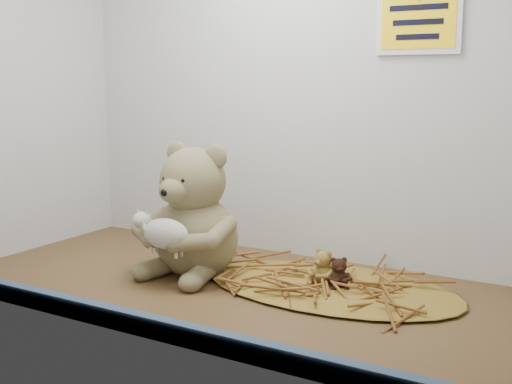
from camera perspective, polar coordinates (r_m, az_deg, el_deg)
The scene contains 8 objects.
alcove_shell at distance 137.47cm, azimuth -0.70°, elevation 10.78°, with size 120.40×60.20×90.40cm.
front_rail at distance 114.44cm, azimuth -10.58°, elevation -11.34°, with size 119.28×2.20×3.60cm, color #3B5471.
straw_bed at distance 135.70cm, azimuth 6.65°, elevation -8.35°, with size 55.89×32.45×1.08cm, color brown.
main_teddy at distance 142.26cm, azimuth -5.43°, elevation -1.53°, with size 23.85×25.18×29.58cm, color #867A52, non-canonical shape.
toy_lamb at distance 134.71cm, azimuth -8.03°, elevation -3.71°, with size 14.09×8.60×9.10cm, color beige, non-canonical shape.
mini_teddy_tan at distance 135.28cm, azimuth 6.00°, elevation -6.53°, with size 5.93×6.26×7.36cm, color olive, non-canonical shape.
mini_teddy_brown at distance 133.77cm, azimuth 7.37°, elevation -6.98°, with size 5.11×5.39×6.34cm, color black, non-canonical shape.
wall_sign at distance 144.76cm, azimuth 14.26°, elevation 14.41°, with size 16.00×1.20×11.00cm, color yellow.
Camera 1 is at (70.30, -109.12, 43.07)cm, focal length 45.00 mm.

